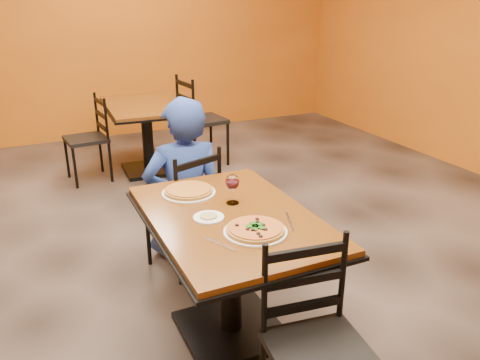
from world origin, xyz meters
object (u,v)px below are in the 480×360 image
table_second (146,122)px  pizza_main (255,229)px  side_plate (209,217)px  diner (184,178)px  chair_main_far (183,208)px  chair_second_left (86,140)px  pizza_far (189,190)px  chair_second_right (203,121)px  plate_main (255,232)px  chair_main_near (321,354)px  plate_far (189,193)px  wine_glass (232,188)px  table_main (231,247)px

table_second → pizza_main: bearing=-94.7°
side_plate → diner: bearing=78.9°
chair_main_far → pizza_main: (0.02, -1.07, 0.33)m
chair_second_left → pizza_far: 2.55m
chair_main_far → pizza_main: chair_main_far is taller
pizza_far → table_second: bearing=81.2°
pizza_far → side_plate: bearing=-92.6°
chair_second_right → chair_second_left: bearing=83.9°
chair_second_right → plate_main: 3.25m
chair_main_near → plate_far: bearing=104.9°
diner → wine_glass: (-0.01, -0.88, 0.25)m
table_main → table_second: bearing=84.4°
diner → plate_far: diner is taller
plate_main → wine_glass: size_ratio=1.72×
chair_main_near → side_plate: bearing=109.4°
diner → wine_glass: size_ratio=6.58×
chair_second_left → side_plate: chair_second_left is taller
chair_main_near → chair_main_far: chair_main_near is taller
diner → side_plate: diner is taller
chair_second_right → diner: (-0.84, -1.87, 0.09)m
table_main → pizza_main: 0.32m
chair_second_right → pizza_main: bearing=157.9°
table_second → chair_main_far: 2.07m
side_plate → chair_second_right: bearing=70.1°
pizza_main → side_plate: bearing=121.1°
chair_main_near → plate_far: 1.21m
chair_main_near → wine_glass: size_ratio=4.95×
diner → pizza_main: diner is taller
chair_main_near → chair_second_right: 3.77m
plate_far → table_main: bearing=-74.0°
table_second → wine_glass: (-0.21, -2.75, 0.28)m
pizza_main → plate_far: 0.62m
chair_second_left → chair_second_right: bearing=84.0°
table_second → chair_main_near: chair_main_near is taller
chair_second_right → pizza_far: bearing=151.7°
chair_main_near → chair_second_left: bearing=103.5°
table_second → plate_main: (-0.26, -3.12, 0.20)m
plate_far → pizza_far: pizza_far is taller
table_second → side_plate: (-0.40, -2.87, 0.20)m
table_second → diner: size_ratio=1.05×
table_second → diner: (-0.21, -1.87, 0.04)m
table_second → plate_main: plate_main is taller
pizza_far → chair_main_far: bearing=77.1°
chair_main_near → chair_second_left: (-0.41, 3.67, -0.01)m
pizza_far → chair_second_left: bearing=95.7°
chair_second_right → plate_main: size_ratio=3.24×
chair_main_far → wine_glass: 0.81m
diner → pizza_far: 0.69m
chair_main_far → wine_glass: (0.07, -0.70, 0.40)m
chair_main_near → chair_second_left: size_ratio=1.02×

